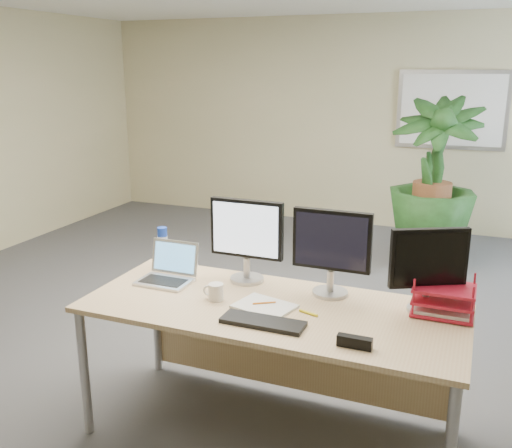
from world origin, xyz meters
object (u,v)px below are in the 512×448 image
at_px(floor_plant, 431,196).
at_px(monitor_right, 332,247).
at_px(monitor_left, 247,235).
at_px(laptop, 169,271).
at_px(desk, 278,326).

xyz_separation_m(floor_plant, monitor_right, (-0.29, -3.11, 0.33)).
relative_size(monitor_left, monitor_right, 1.02).
distance_m(monitor_right, laptop, 1.01).
xyz_separation_m(desk, monitor_right, (0.25, 0.16, 0.46)).
distance_m(floor_plant, monitor_right, 3.14).
distance_m(desk, laptop, 0.76).
height_order(floor_plant, monitor_left, floor_plant).
distance_m(floor_plant, monitor_left, 3.21).
bearing_deg(monitor_left, monitor_right, -2.76).
bearing_deg(floor_plant, laptop, -111.36).
relative_size(monitor_right, laptop, 1.57).
height_order(desk, monitor_left, monitor_left).
xyz_separation_m(monitor_left, monitor_right, (0.53, -0.03, -0.00)).
bearing_deg(monitor_left, laptop, -159.88).
bearing_deg(desk, monitor_left, 145.44).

